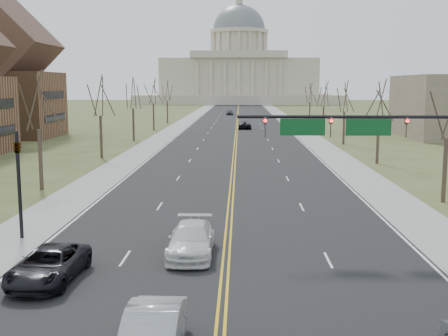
# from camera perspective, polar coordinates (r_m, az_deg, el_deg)

# --- Properties ---
(road) EXTENTS (20.00, 380.00, 0.01)m
(road) POSITION_cam_1_polar(r_m,az_deg,el_deg) (126.85, 1.35, 4.63)
(road) COLOR black
(road) RESTS_ON ground
(cross_road) EXTENTS (120.00, 14.00, 0.01)m
(cross_road) POSITION_cam_1_polar(r_m,az_deg,el_deg) (24.12, -0.03, -12.15)
(cross_road) COLOR black
(cross_road) RESTS_ON ground
(sidewalk_left) EXTENTS (4.00, 380.00, 0.03)m
(sidewalk_left) POSITION_cam_1_polar(r_m,az_deg,el_deg) (127.48, -4.07, 4.64)
(sidewalk_left) COLOR gray
(sidewalk_left) RESTS_ON ground
(sidewalk_right) EXTENTS (4.00, 380.00, 0.03)m
(sidewalk_right) POSITION_cam_1_polar(r_m,az_deg,el_deg) (127.35, 6.77, 4.60)
(sidewalk_right) COLOR gray
(sidewalk_right) RESTS_ON ground
(center_line) EXTENTS (0.42, 380.00, 0.01)m
(center_line) POSITION_cam_1_polar(r_m,az_deg,el_deg) (126.85, 1.35, 4.64)
(center_line) COLOR gold
(center_line) RESTS_ON road
(edge_line_left) EXTENTS (0.15, 380.00, 0.01)m
(edge_line_left) POSITION_cam_1_polar(r_m,az_deg,el_deg) (127.28, -3.08, 4.64)
(edge_line_left) COLOR silver
(edge_line_left) RESTS_ON road
(edge_line_right) EXTENTS (0.15, 380.00, 0.01)m
(edge_line_right) POSITION_cam_1_polar(r_m,az_deg,el_deg) (127.17, 5.78, 4.61)
(edge_line_right) COLOR silver
(edge_line_right) RESTS_ON road
(capitol) EXTENTS (90.00, 60.00, 50.00)m
(capitol) POSITION_cam_1_polar(r_m,az_deg,el_deg) (266.54, 1.52, 9.70)
(capitol) COLOR beige
(capitol) RESTS_ON ground
(signal_mast) EXTENTS (12.12, 0.44, 7.20)m
(signal_mast) POSITION_cam_1_polar(r_m,az_deg,el_deg) (30.94, 14.33, 3.13)
(signal_mast) COLOR black
(signal_mast) RESTS_ON ground
(signal_left) EXTENTS (0.32, 0.36, 6.00)m
(signal_left) POSITION_cam_1_polar(r_m,az_deg,el_deg) (32.78, -20.15, -0.44)
(signal_left) COLOR black
(signal_left) RESTS_ON ground
(tree_r_0) EXTENTS (3.74, 3.74, 8.50)m
(tree_r_0) POSITION_cam_1_polar(r_m,az_deg,el_deg) (43.23, 21.81, 5.29)
(tree_r_0) COLOR #392B21
(tree_r_0) RESTS_ON ground
(tree_l_0) EXTENTS (3.96, 3.96, 9.00)m
(tree_l_0) POSITION_cam_1_polar(r_m,az_deg,el_deg) (47.43, -18.39, 6.16)
(tree_l_0) COLOR #392B21
(tree_l_0) RESTS_ON ground
(tree_r_1) EXTENTS (3.74, 3.74, 8.50)m
(tree_r_1) POSITION_cam_1_polar(r_m,az_deg,el_deg) (62.38, 15.50, 6.38)
(tree_r_1) COLOR #392B21
(tree_r_1) RESTS_ON ground
(tree_l_1) EXTENTS (3.96, 3.96, 9.00)m
(tree_l_1) POSITION_cam_1_polar(r_m,az_deg,el_deg) (66.57, -12.50, 6.93)
(tree_l_1) COLOR #392B21
(tree_l_1) RESTS_ON ground
(tree_r_2) EXTENTS (3.74, 3.74, 8.50)m
(tree_r_2) POSITION_cam_1_polar(r_m,az_deg,el_deg) (81.94, 12.17, 6.92)
(tree_r_2) COLOR #392B21
(tree_r_2) RESTS_ON ground
(tree_l_2) EXTENTS (3.96, 3.96, 9.00)m
(tree_l_2) POSITION_cam_1_polar(r_m,az_deg,el_deg) (86.11, -9.25, 7.33)
(tree_l_2) COLOR #392B21
(tree_l_2) RESTS_ON ground
(tree_r_3) EXTENTS (3.74, 3.74, 8.50)m
(tree_r_3) POSITION_cam_1_polar(r_m,az_deg,el_deg) (101.67, 10.12, 7.25)
(tree_r_3) COLOR #392B21
(tree_r_3) RESTS_ON ground
(tree_l_3) EXTENTS (3.96, 3.96, 9.00)m
(tree_l_3) POSITION_cam_1_polar(r_m,az_deg,el_deg) (105.81, -7.20, 7.56)
(tree_l_3) COLOR #392B21
(tree_l_3) RESTS_ON ground
(tree_r_4) EXTENTS (3.74, 3.74, 8.50)m
(tree_r_4) POSITION_cam_1_polar(r_m,az_deg,el_deg) (121.49, 8.73, 7.46)
(tree_r_4) COLOR #392B21
(tree_r_4) RESTS_ON ground
(tree_l_4) EXTENTS (3.96, 3.96, 9.00)m
(tree_l_4) POSITION_cam_1_polar(r_m,az_deg,el_deg) (125.62, -5.80, 7.72)
(tree_l_4) COLOR #392B21
(tree_l_4) RESTS_ON ground
(bldg_left_far) EXTENTS (17.10, 14.28, 23.25)m
(bldg_left_far) POSITION_cam_1_polar(r_m,az_deg,el_deg) (98.47, -21.72, 8.49)
(bldg_left_far) COLOR brown
(bldg_left_far) RESTS_ON ground
(car_sb_inner_lead) EXTENTS (1.76, 4.96, 1.63)m
(car_sb_inner_lead) POSITION_cam_1_polar(r_m,az_deg,el_deg) (18.19, -7.34, -16.56)
(car_sb_inner_lead) COLOR #9DA0A5
(car_sb_inner_lead) RESTS_ON road
(car_sb_outer_lead) EXTENTS (2.67, 5.38, 1.46)m
(car_sb_outer_lead) POSITION_cam_1_polar(r_m,az_deg,el_deg) (25.86, -17.37, -9.38)
(car_sb_outer_lead) COLOR black
(car_sb_outer_lead) RESTS_ON road
(car_sb_inner_second) EXTENTS (2.23, 5.44, 1.58)m
(car_sb_inner_second) POSITION_cam_1_polar(r_m,az_deg,el_deg) (28.37, -3.35, -7.29)
(car_sb_inner_second) COLOR silver
(car_sb_inner_second) RESTS_ON road
(car_far_nb) EXTENTS (2.41, 5.21, 1.45)m
(car_far_nb) POSITION_cam_1_polar(r_m,az_deg,el_deg) (108.66, 2.13, 4.37)
(car_far_nb) COLOR black
(car_far_nb) RESTS_ON road
(car_far_sb) EXTENTS (2.15, 4.69, 1.56)m
(car_far_sb) POSITION_cam_1_polar(r_m,az_deg,el_deg) (158.81, 0.59, 5.69)
(car_far_sb) COLOR #4A4C51
(car_far_sb) RESTS_ON road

